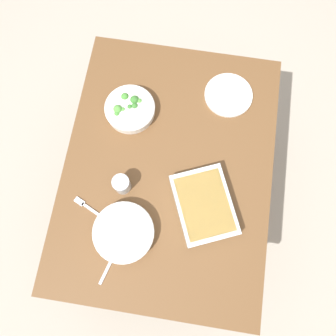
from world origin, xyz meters
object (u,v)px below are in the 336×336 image
Objects in this scene: spoon_by_stew at (113,257)px; fork_on_table at (89,208)px; stew_bowl at (124,233)px; drink_cup at (122,184)px; broccoli_bowl at (130,109)px; baking_dish at (204,205)px; side_plate at (228,95)px.

fork_on_table is at bearing -142.81° from spoon_by_stew.
stew_bowl reaches higher than spoon_by_stew.
fork_on_table is (0.11, -0.12, -0.04)m from drink_cup.
stew_bowl is 2.92× the size of drink_cup.
fork_on_table is at bearing -11.05° from broccoli_bowl.
baking_dish is (0.38, 0.38, 0.00)m from broccoli_bowl.
side_plate is 1.27× the size of spoon_by_stew.
baking_dish is at bearing -5.28° from side_plate.
baking_dish is at bearing 99.97° from fork_on_table.
drink_cup is 0.39× the size of side_plate.
drink_cup is at bearing -166.89° from stew_bowl.
broccoli_bowl reaches higher than stew_bowl.
drink_cup reaches higher than stew_bowl.
drink_cup is (-0.03, -0.35, 0.00)m from baking_dish.
broccoli_bowl is 0.35m from drink_cup.
spoon_by_stew is at bearing -51.77° from baking_dish.
baking_dish is at bearing 84.73° from drink_cup.
stew_bowl is at bearing 13.11° from drink_cup.
spoon_by_stew is at bearing -15.83° from stew_bowl.
spoon_by_stew is 0.23m from fork_on_table.
fork_on_table is (-0.08, -0.17, -0.03)m from stew_bowl.
broccoli_bowl is 1.34× the size of fork_on_table.
baking_dish is at bearing 45.25° from broccoli_bowl.
broccoli_bowl is 0.45m from side_plate.
stew_bowl is 1.10× the size of broccoli_bowl.
stew_bowl is at bearing 164.17° from spoon_by_stew.
stew_bowl is 0.19m from fork_on_table.
drink_cup is 0.49× the size of spoon_by_stew.
side_plate is 1.31× the size of fork_on_table.
broccoli_bowl is at bearing -175.81° from spoon_by_stew.
side_plate reaches higher than spoon_by_stew.
drink_cup reaches higher than side_plate.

